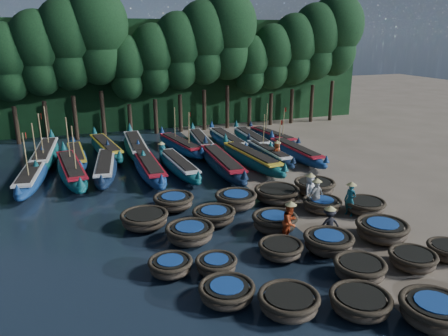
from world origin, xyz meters
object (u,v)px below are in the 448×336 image
object	(u,v)px
coracle_8	(413,259)
coracle_13	(328,242)
coracle_14	(382,230)
coracle_19	(365,206)
coracle_6	(289,302)
coracle_17	(274,222)
coracle_10	(170,266)
long_boat_1	(72,170)
long_boat_4	(179,166)
coracle_11	(216,265)
fisherman_6	(277,152)
fisherman_4	(316,195)
fisherman_5	(162,153)
long_boat_11	(106,148)
long_boat_16	(252,139)
coracle_3	(434,311)
long_boat_13	(180,145)
long_boat_14	(201,141)
coracle_22	(236,200)
fisherman_2	(290,221)
coracle_9	(448,251)
coracle_20	(144,219)
long_boat_7	(269,153)
long_boat_6	(251,159)
long_boat_5	(222,163)
long_boat_8	(296,152)
coracle_15	(190,233)
coracle_12	(281,249)
long_boat_17	(272,137)
coracle_24	(315,187)
fisherman_1	(350,198)
coracle_5	(227,292)
coracle_2	(360,303)
long_boat_9	(45,155)
coracle_16	(214,216)
long_boat_2	(105,167)
long_boat_12	(136,147)
coracle_18	(322,204)
fisherman_0	(310,189)
long_boat_10	(77,156)
long_boat_15	(227,140)
long_boat_0	(33,175)
coracle_21	(174,202)

from	to	relation	value
coracle_8	coracle_13	size ratio (longest dim) A/B	1.05
coracle_14	coracle_19	distance (m)	3.01
coracle_6	coracle_17	xyz separation A→B (m)	(2.30, 5.72, 0.08)
coracle_13	coracle_10	bearing A→B (deg)	175.19
long_boat_1	long_boat_4	distance (m)	6.71
coracle_11	fisherman_6	distance (m)	15.22
fisherman_4	fisherman_5	world-z (taller)	fisherman_4
long_boat_11	long_boat_16	distance (m)	11.45
coracle_3	long_boat_13	distance (m)	23.06
long_boat_13	long_boat_14	bearing A→B (deg)	9.77
long_boat_4	coracle_22	bearing A→B (deg)	-82.58
long_boat_16	fisherman_2	size ratio (longest dim) A/B	4.08
coracle_9	coracle_20	distance (m)	13.21
long_boat_7	coracle_19	bearing A→B (deg)	-88.77
long_boat_6	fisherman_4	bearing A→B (deg)	-95.87
coracle_20	fisherman_6	size ratio (longest dim) A/B	1.46
long_boat_5	long_boat_8	world-z (taller)	long_boat_5
coracle_15	long_boat_16	distance (m)	17.47
long_boat_1	coracle_14	bearing A→B (deg)	-52.22
coracle_8	coracle_15	xyz separation A→B (m)	(-7.60, 5.10, 0.07)
coracle_12	long_boat_16	size ratio (longest dim) A/B	0.27
long_boat_17	fisherman_5	distance (m)	10.47
coracle_15	coracle_24	distance (m)	8.89
fisherman_1	fisherman_5	distance (m)	13.88
coracle_5	coracle_22	world-z (taller)	coracle_22
coracle_8	long_boat_17	xyz separation A→B (m)	(3.80, 20.23, 0.12)
coracle_9	coracle_24	xyz separation A→B (m)	(-1.20, 8.31, 0.10)
coracle_3	coracle_8	world-z (taller)	coracle_3
coracle_2	long_boat_9	distance (m)	24.27
long_boat_16	coracle_16	bearing A→B (deg)	-117.75
coracle_12	long_boat_4	world-z (taller)	long_boat_4
long_boat_2	fisherman_2	xyz separation A→B (m)	(6.75, -12.29, 0.38)
coracle_6	coracle_15	xyz separation A→B (m)	(-1.68, 6.01, 0.05)
long_boat_11	long_boat_12	bearing A→B (deg)	-21.92
coracle_18	long_boat_7	world-z (taller)	long_boat_7
fisherman_0	long_boat_9	bearing A→B (deg)	101.63
coracle_11	fisherman_6	world-z (taller)	fisherman_6
long_boat_1	long_boat_10	distance (m)	3.63
coracle_19	coracle_11	bearing A→B (deg)	-161.97
coracle_11	long_boat_15	distance (m)	19.34
coracle_14	long_boat_9	world-z (taller)	long_boat_9
coracle_14	coracle_20	size ratio (longest dim) A/B	1.08
long_boat_15	coracle_14	bearing A→B (deg)	-87.63
long_boat_4	long_boat_9	world-z (taller)	long_boat_9
coracle_3	fisherman_5	size ratio (longest dim) A/B	1.53
long_boat_0	fisherman_2	size ratio (longest dim) A/B	4.18
long_boat_17	fisherman_0	distance (m)	13.78
long_boat_17	fisherman_4	bearing A→B (deg)	-115.64
long_boat_16	coracle_9	bearing A→B (deg)	-87.19
coracle_10	coracle_21	xyz separation A→B (m)	(1.63, 6.22, 0.08)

